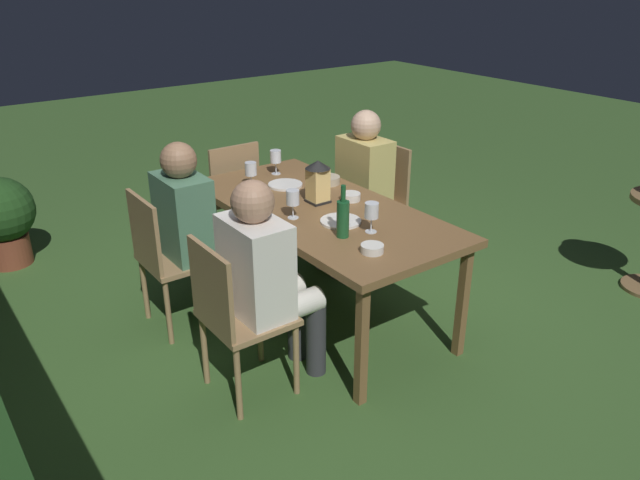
# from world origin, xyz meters

# --- Properties ---
(ground_plane) EXTENTS (16.00, 16.00, 0.00)m
(ground_plane) POSITION_xyz_m (0.00, 0.00, 0.00)
(ground_plane) COLOR #385B28
(dining_table) EXTENTS (1.83, 0.87, 0.73)m
(dining_table) POSITION_xyz_m (0.00, 0.00, 0.68)
(dining_table) COLOR brown
(dining_table) RESTS_ON ground
(chair_side_right_b) EXTENTS (0.42, 0.40, 0.87)m
(chair_side_right_b) POSITION_xyz_m (0.41, 0.83, 0.49)
(chair_side_right_b) COLOR #9E7A51
(chair_side_right_b) RESTS_ON ground
(person_in_green) EXTENTS (0.38, 0.47, 1.15)m
(person_in_green) POSITION_xyz_m (0.41, 0.63, 0.64)
(person_in_green) COLOR #4C7A5B
(person_in_green) RESTS_ON ground
(chair_side_right_a) EXTENTS (0.42, 0.40, 0.87)m
(chair_side_right_a) POSITION_xyz_m (-0.41, 0.83, 0.49)
(chair_side_right_a) COLOR #9E7A51
(chair_side_right_a) RESTS_ON ground
(person_in_cream) EXTENTS (0.38, 0.47, 1.15)m
(person_in_cream) POSITION_xyz_m (-0.41, 0.63, 0.64)
(person_in_cream) COLOR white
(person_in_cream) RESTS_ON ground
(chair_head_far) EXTENTS (0.40, 0.42, 0.87)m
(chair_head_far) POSITION_xyz_m (1.16, 0.00, 0.49)
(chair_head_far) COLOR #9E7A51
(chair_head_far) RESTS_ON ground
(chair_side_left_b) EXTENTS (0.42, 0.40, 0.87)m
(chair_side_left_b) POSITION_xyz_m (0.41, -0.83, 0.49)
(chair_side_left_b) COLOR #9E7A51
(chair_side_left_b) RESTS_ON ground
(person_in_mustard) EXTENTS (0.38, 0.47, 1.15)m
(person_in_mustard) POSITION_xyz_m (0.41, -0.63, 0.64)
(person_in_mustard) COLOR tan
(person_in_mustard) RESTS_ON ground
(lantern_centerpiece) EXTENTS (0.15, 0.15, 0.27)m
(lantern_centerpiece) POSITION_xyz_m (0.07, -0.04, 0.88)
(lantern_centerpiece) COLOR black
(lantern_centerpiece) RESTS_ON dining_table
(green_bottle_on_table) EXTENTS (0.07, 0.07, 0.29)m
(green_bottle_on_table) POSITION_xyz_m (-0.43, 0.16, 0.84)
(green_bottle_on_table) COLOR #195128
(green_bottle_on_table) RESTS_ON dining_table
(wine_glass_a) EXTENTS (0.08, 0.08, 0.17)m
(wine_glass_a) POSITION_xyz_m (0.55, 0.15, 0.85)
(wine_glass_a) COLOR silver
(wine_glass_a) RESTS_ON dining_table
(wine_glass_b) EXTENTS (0.08, 0.08, 0.17)m
(wine_glass_b) POSITION_xyz_m (-0.47, -0.00, 0.85)
(wine_glass_b) COLOR silver
(wine_glass_b) RESTS_ON dining_table
(wine_glass_c) EXTENTS (0.08, 0.08, 0.17)m
(wine_glass_c) POSITION_xyz_m (0.69, -0.13, 0.85)
(wine_glass_c) COLOR silver
(wine_glass_c) RESTS_ON dining_table
(wine_glass_d) EXTENTS (0.08, 0.08, 0.17)m
(wine_glass_d) POSITION_xyz_m (-0.05, 0.23, 0.85)
(wine_glass_d) COLOR silver
(wine_glass_d) RESTS_ON dining_table
(plate_a) EXTENTS (0.23, 0.23, 0.01)m
(plate_a) POSITION_xyz_m (0.44, -0.04, 0.74)
(plate_a) COLOR white
(plate_a) RESTS_ON dining_table
(plate_b) EXTENTS (0.23, 0.23, 0.01)m
(plate_b) POSITION_xyz_m (-0.26, 0.05, 0.74)
(plate_b) COLOR white
(plate_b) RESTS_ON dining_table
(bowl_olives) EXTENTS (0.12, 0.12, 0.05)m
(bowl_olives) POSITION_xyz_m (-0.02, -0.22, 0.75)
(bowl_olives) COLOR silver
(bowl_olives) RESTS_ON dining_table
(bowl_bread) EXTENTS (0.12, 0.12, 0.04)m
(bowl_bread) POSITION_xyz_m (-0.67, 0.16, 0.75)
(bowl_bread) COLOR silver
(bowl_bread) RESTS_ON dining_table
(bowl_salad) EXTENTS (0.17, 0.17, 0.05)m
(bowl_salad) POSITION_xyz_m (0.32, -0.29, 0.76)
(bowl_salad) COLOR #BCAD8E
(bowl_salad) RESTS_ON dining_table
(potted_plant_by_hedge) EXTENTS (0.48, 0.48, 0.67)m
(potted_plant_by_hedge) POSITION_xyz_m (1.94, 1.45, 0.38)
(potted_plant_by_hedge) COLOR brown
(potted_plant_by_hedge) RESTS_ON ground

